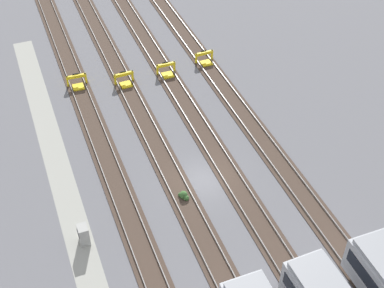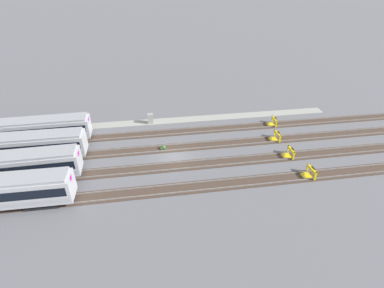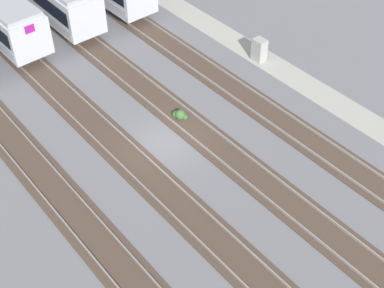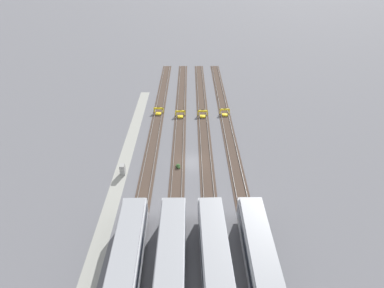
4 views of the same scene
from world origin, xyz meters
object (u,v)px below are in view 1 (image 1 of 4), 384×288
at_px(bumper_stop_nearest_track, 77,82).
at_px(electrical_cabinet, 84,234).
at_px(bumper_stop_middle_track, 167,70).
at_px(bumper_stop_near_inner_track, 125,80).
at_px(weed_clump, 184,196).
at_px(bumper_stop_far_inner_track, 205,58).

bearing_deg(bumper_stop_nearest_track, electrical_cabinet, -10.64).
xyz_separation_m(bumper_stop_middle_track, electrical_cabinet, (17.96, -12.47, 0.29)).
relative_size(bumper_stop_near_inner_track, weed_clump, 2.18).
distance_m(bumper_stop_near_inner_track, bumper_stop_far_inner_track, 8.89).
xyz_separation_m(bumper_stop_nearest_track, weed_clump, (17.75, 4.51, -0.27)).
relative_size(bumper_stop_middle_track, weed_clump, 2.18).
height_order(bumper_stop_nearest_track, bumper_stop_near_inner_track, same).
relative_size(bumper_stop_nearest_track, electrical_cabinet, 1.26).
bearing_deg(electrical_cabinet, bumper_stop_far_inner_track, 137.69).
distance_m(bumper_stop_nearest_track, weed_clump, 18.32).
relative_size(bumper_stop_near_inner_track, electrical_cabinet, 1.25).
distance_m(bumper_stop_middle_track, bumper_stop_far_inner_track, 4.48).
bearing_deg(bumper_stop_near_inner_track, electrical_cabinet, -24.27).
bearing_deg(weed_clump, electrical_cabinet, -80.00).
bearing_deg(bumper_stop_nearest_track, weed_clump, 14.24).
relative_size(bumper_stop_nearest_track, bumper_stop_far_inner_track, 1.00).
xyz_separation_m(bumper_stop_middle_track, bumper_stop_far_inner_track, (-0.62, 4.44, 0.00)).
xyz_separation_m(bumper_stop_nearest_track, bumper_stop_far_inner_track, (0.61, 13.31, 0.00)).
bearing_deg(bumper_stop_far_inner_track, electrical_cabinet, -42.31).
bearing_deg(bumper_stop_middle_track, electrical_cabinet, -34.78).
xyz_separation_m(bumper_stop_near_inner_track, bumper_stop_middle_track, (-0.09, 4.42, 0.00)).
bearing_deg(bumper_stop_near_inner_track, bumper_stop_far_inner_track, 94.61).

